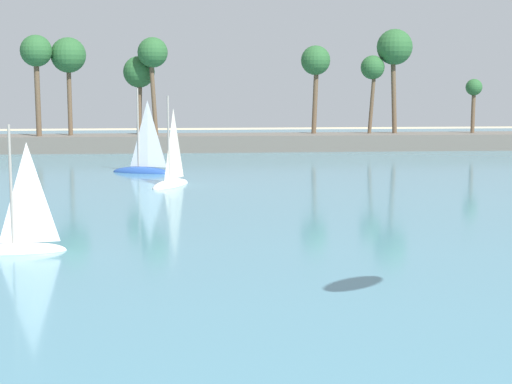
% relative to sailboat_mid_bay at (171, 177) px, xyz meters
% --- Properties ---
extents(sea, '(220.00, 116.73, 0.06)m').
position_rel_sailboat_mid_bay_xyz_m(sea, '(1.13, 12.07, -0.65)').
color(sea, teal).
rests_on(sea, ground).
extents(palm_headland, '(113.79, 6.00, 13.12)m').
position_rel_sailboat_mid_bay_xyz_m(palm_headland, '(0.70, 30.43, 2.04)').
color(palm_headland, '#605B54').
rests_on(palm_headland, ground).
extents(sailboat_mid_bay, '(3.41, 4.85, 6.85)m').
position_rel_sailboat_mid_bay_xyz_m(sailboat_mid_bay, '(0.00, 0.00, 0.00)').
color(sailboat_mid_bay, white).
rests_on(sailboat_mid_bay, sea).
extents(sailboat_toward_headland, '(5.26, 3.32, 7.34)m').
position_rel_sailboat_mid_bay_xyz_m(sailboat_toward_headland, '(-2.39, 8.80, 0.04)').
color(sailboat_toward_headland, '#234793').
rests_on(sailboat_toward_headland, sea).
extents(sailboat_far_left, '(4.20, 1.67, 5.93)m').
position_rel_sailboat_mid_bay_xyz_m(sailboat_far_left, '(-6.27, -22.77, -0.08)').
color(sailboat_far_left, white).
rests_on(sailboat_far_left, sea).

